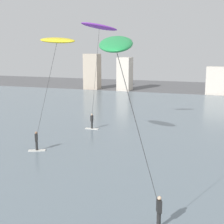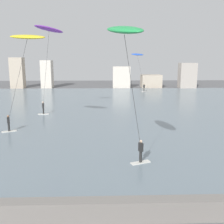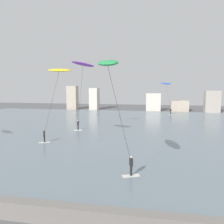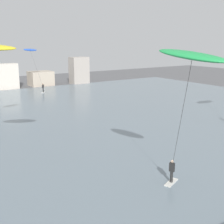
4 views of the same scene
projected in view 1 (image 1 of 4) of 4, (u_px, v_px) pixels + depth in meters
name	position (u px, v px, depth m)	size (l,w,h in m)	color
water_bay	(175.00, 128.00, 34.81)	(84.00, 52.00, 0.10)	slate
far_shore_buildings	(199.00, 79.00, 60.01)	(43.87, 5.52, 7.22)	#B7A893
kitesurfer_green	(119.00, 58.00, 12.18)	(3.40, 4.89, 9.12)	silver
kitesurfer_purple	(99.00, 35.00, 30.74)	(3.90, 3.00, 10.93)	silver
kitesurfer_yellow	(55.00, 48.00, 24.31)	(5.11, 2.65, 9.35)	silver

